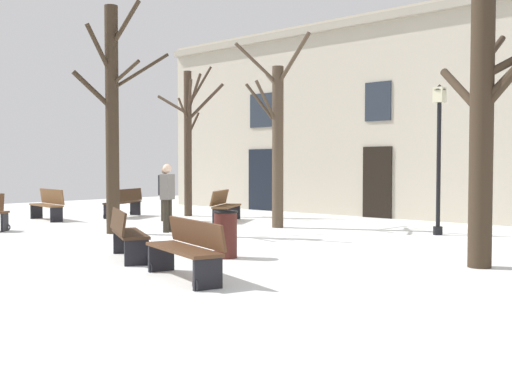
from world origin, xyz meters
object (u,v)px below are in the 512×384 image
Objects in this scene: tree_right_of_center at (189,136)px; bench_near_center_tree at (124,202)px; bench_far_corner at (186,249)px; bench_back_to_back_right at (48,204)px; bench_by_litter_bin at (127,234)px; litter_bin at (226,234)px; tree_near_facade at (485,116)px; streetlamp at (439,143)px; bench_back_to_back_left at (225,206)px; tree_center at (277,137)px; person_near_bench at (165,191)px; person_crossing_plaza at (167,194)px; tree_left_of_center at (112,114)px.

tree_right_of_center is 2.79× the size of bench_near_center_tree.
bench_back_to_back_right reaches higher than bench_far_corner.
bench_by_litter_bin is 0.98× the size of bench_near_center_tree.
litter_bin is 9.44m from bench_near_center_tree.
tree_near_facade is 4.75m from streetlamp.
tree_near_facade is 2.84× the size of bench_back_to_back_left.
bench_far_corner is at bearing -90.48° from streetlamp.
bench_by_litter_bin is at bearing -74.65° from tree_center.
person_near_bench reaches higher than bench_far_corner.
tree_center is 6.11m from bench_near_center_tree.
tree_near_facade reaches higher than streetlamp.
bench_back_to_back_right is at bearing 7.68° from bench_by_litter_bin.
litter_bin is 4.59m from person_crossing_plaza.
streetlamp is 11.43m from bench_back_to_back_right.
bench_near_center_tree is (-3.74, 3.01, -2.41)m from tree_left_of_center.
bench_far_corner is (8.45, -7.53, -2.15)m from tree_right_of_center.
person_near_bench is at bearing 96.63° from bench_back_to_back_left.
bench_near_center_tree is (-7.40, 5.26, 0.02)m from bench_by_litter_bin.
person_near_bench is at bearing -165.34° from streetlamp.
person_near_bench is at bearing 119.64° from tree_left_of_center.
litter_bin is 0.50× the size of bench_by_litter_bin.
bench_back_to_back_right is at bearing -155.29° from tree_center.
bench_back_to_back_right reaches higher than bench_near_center_tree.
person_crossing_plaza is (-5.23, -3.96, -1.26)m from streetlamp.
litter_bin is 0.53× the size of person_near_bench.
bench_back_to_back_left is at bearing -171.57° from streetlamp.
tree_center is 5.90× the size of litter_bin.
person_near_bench is at bearing -168.39° from tree_center.
bench_near_center_tree reaches higher than bench_far_corner.
bench_near_center_tree is at bearing -99.25° from person_near_bench.
person_near_bench reaches higher than bench_near_center_tree.
person_near_bench is (-6.54, 3.98, 0.46)m from litter_bin.
person_near_bench is at bearing -63.63° from tree_right_of_center.
bench_by_litter_bin is 8.72m from bench_back_to_back_right.
bench_far_corner is at bearing -60.18° from litter_bin.
tree_right_of_center reaches higher than bench_far_corner.
tree_right_of_center is 4.85m from bench_back_to_back_right.
bench_near_center_tree is (-5.74, -0.79, -1.94)m from tree_center.
bench_far_corner is 9.62m from person_near_bench.
bench_by_litter_bin is at bearing -12.79° from bench_back_to_back_right.
bench_far_corner is at bearing -25.63° from tree_left_of_center.
bench_back_to_back_left is at bearing -2.69° from person_crossing_plaza.
tree_right_of_center is 3.15m from bench_back_to_back_left.
bench_near_center_tree is 0.99× the size of bench_back_to_back_right.
bench_back_to_back_left is at bearing 117.48° from person_near_bench.
tree_left_of_center reaches higher than bench_back_to_back_right.
litter_bin is 7.21m from bench_back_to_back_left.
tree_center reaches higher than person_near_bench.
bench_near_center_tree is (-9.64, 5.84, 0.03)m from bench_far_corner.
tree_right_of_center is 9.54m from litter_bin.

